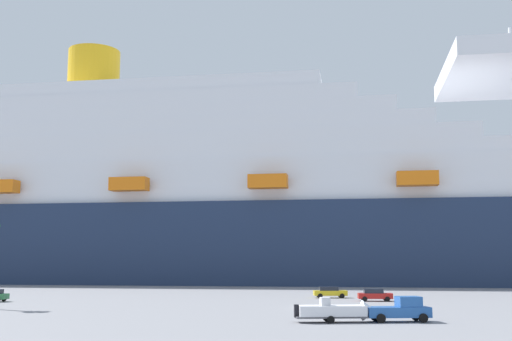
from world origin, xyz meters
TOP-DOWN VIEW (x-y plane):
  - ground_plane at (0.00, 30.00)m, footprint 600.00×600.00m
  - cruise_ship at (-20.78, 75.94)m, footprint 255.52×62.54m
  - pickup_truck at (7.48, -15.35)m, footprint 5.81×2.84m
  - small_boat_on_trailer at (2.07, -16.04)m, footprint 8.15×2.75m
  - parked_car_red_hatchback at (9.09, 12.49)m, footprint 4.46×2.22m
  - parked_car_yellow_taxi at (3.69, 19.36)m, footprint 4.82×2.27m

SIDE VIEW (x-z plane):
  - ground_plane at x=0.00m, z-range 0.00..0.00m
  - parked_car_yellow_taxi at x=3.69m, z-range 0.04..1.62m
  - parked_car_red_hatchback at x=9.09m, z-range 0.04..1.62m
  - small_boat_on_trailer at x=2.07m, z-range -0.11..2.04m
  - pickup_truck at x=7.48m, z-range -0.06..2.14m
  - cruise_ship at x=-20.78m, z-range -13.75..50.19m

